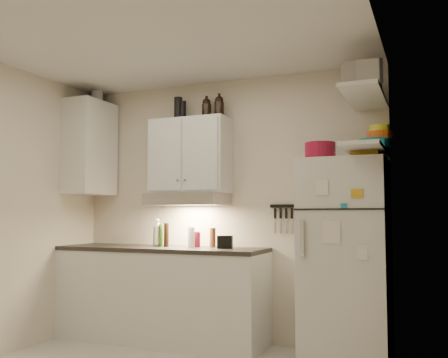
% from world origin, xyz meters
% --- Properties ---
extents(ceiling, '(3.20, 3.00, 0.02)m').
position_xyz_m(ceiling, '(0.00, 0.00, 2.61)').
color(ceiling, silver).
rests_on(ceiling, ground).
extents(back_wall, '(3.20, 0.02, 2.60)m').
position_xyz_m(back_wall, '(0.00, 1.51, 1.30)').
color(back_wall, beige).
rests_on(back_wall, ground).
extents(right_wall, '(0.02, 3.00, 2.60)m').
position_xyz_m(right_wall, '(1.61, 0.00, 1.30)').
color(right_wall, beige).
rests_on(right_wall, ground).
extents(base_cabinet, '(2.10, 0.60, 0.88)m').
position_xyz_m(base_cabinet, '(-0.55, 1.20, 0.44)').
color(base_cabinet, silver).
rests_on(base_cabinet, floor).
extents(countertop, '(2.10, 0.62, 0.04)m').
position_xyz_m(countertop, '(-0.55, 1.20, 0.90)').
color(countertop, '#292623').
rests_on(countertop, base_cabinet).
extents(upper_cabinet, '(0.80, 0.33, 0.75)m').
position_xyz_m(upper_cabinet, '(-0.30, 1.33, 1.83)').
color(upper_cabinet, silver).
rests_on(upper_cabinet, back_wall).
extents(side_cabinet, '(0.33, 0.55, 1.00)m').
position_xyz_m(side_cabinet, '(-1.44, 1.20, 1.95)').
color(side_cabinet, silver).
rests_on(side_cabinet, left_wall).
extents(range_hood, '(0.76, 0.46, 0.12)m').
position_xyz_m(range_hood, '(-0.30, 1.27, 1.39)').
color(range_hood, silver).
rests_on(range_hood, back_wall).
extents(fridge, '(0.70, 0.68, 1.70)m').
position_xyz_m(fridge, '(1.25, 1.16, 0.85)').
color(fridge, silver).
rests_on(fridge, floor).
extents(shelf_hi, '(0.30, 0.95, 0.03)m').
position_xyz_m(shelf_hi, '(1.45, 1.02, 2.20)').
color(shelf_hi, silver).
rests_on(shelf_hi, right_wall).
extents(shelf_lo, '(0.30, 0.95, 0.03)m').
position_xyz_m(shelf_lo, '(1.45, 1.02, 1.76)').
color(shelf_lo, silver).
rests_on(shelf_lo, right_wall).
extents(knife_strip, '(0.42, 0.02, 0.03)m').
position_xyz_m(knife_strip, '(0.70, 1.49, 1.32)').
color(knife_strip, black).
rests_on(knife_strip, back_wall).
extents(dutch_oven, '(0.31, 0.31, 0.15)m').
position_xyz_m(dutch_oven, '(1.06, 1.09, 1.78)').
color(dutch_oven, maroon).
rests_on(dutch_oven, fridge).
extents(book_stack, '(0.24, 0.29, 0.09)m').
position_xyz_m(book_stack, '(1.46, 1.05, 1.75)').
color(book_stack, gold).
rests_on(book_stack, fridge).
extents(spice_jar, '(0.07, 0.07, 0.09)m').
position_xyz_m(spice_jar, '(1.34, 1.10, 1.75)').
color(spice_jar, silver).
rests_on(spice_jar, fridge).
extents(stock_pot, '(0.37, 0.37, 0.20)m').
position_xyz_m(stock_pot, '(1.42, 1.24, 2.32)').
color(stock_pot, silver).
rests_on(stock_pot, shelf_hi).
extents(tin_a, '(0.26, 0.25, 0.22)m').
position_xyz_m(tin_a, '(1.40, 0.87, 2.32)').
color(tin_a, '#AAAAAD').
rests_on(tin_a, shelf_hi).
extents(tin_b, '(0.22, 0.22, 0.19)m').
position_xyz_m(tin_b, '(1.52, 0.77, 2.31)').
color(tin_b, '#AAAAAD').
rests_on(tin_b, shelf_hi).
extents(bowl_teal, '(0.29, 0.29, 0.11)m').
position_xyz_m(bowl_teal, '(1.49, 1.34, 1.83)').
color(bowl_teal, teal).
rests_on(bowl_teal, shelf_lo).
extents(bowl_orange, '(0.23, 0.23, 0.07)m').
position_xyz_m(bowl_orange, '(1.53, 1.39, 1.92)').
color(bowl_orange, orange).
rests_on(bowl_orange, bowl_teal).
extents(bowl_yellow, '(0.18, 0.18, 0.06)m').
position_xyz_m(bowl_yellow, '(1.53, 1.39, 1.99)').
color(bowl_yellow, yellow).
rests_on(bowl_yellow, bowl_orange).
extents(plates, '(0.34, 0.34, 0.07)m').
position_xyz_m(plates, '(1.51, 1.08, 1.81)').
color(plates, teal).
rests_on(plates, shelf_lo).
extents(growler_a, '(0.12, 0.12, 0.22)m').
position_xyz_m(growler_a, '(-0.15, 1.40, 2.31)').
color(growler_a, black).
rests_on(growler_a, upper_cabinet).
extents(growler_b, '(0.10, 0.10, 0.23)m').
position_xyz_m(growler_b, '(-0.00, 1.37, 2.31)').
color(growler_b, black).
rests_on(growler_b, upper_cabinet).
extents(thermos_a, '(0.09, 0.09, 0.21)m').
position_xyz_m(thermos_a, '(-0.41, 1.38, 2.30)').
color(thermos_a, black).
rests_on(thermos_a, upper_cabinet).
extents(thermos_b, '(0.11, 0.11, 0.24)m').
position_xyz_m(thermos_b, '(-0.46, 1.36, 2.32)').
color(thermos_b, black).
rests_on(thermos_b, upper_cabinet).
extents(side_jar, '(0.16, 0.16, 0.17)m').
position_xyz_m(side_jar, '(-1.45, 1.32, 2.53)').
color(side_jar, silver).
rests_on(side_jar, side_cabinet).
extents(soap_bottle, '(0.13, 0.13, 0.31)m').
position_xyz_m(soap_bottle, '(-0.63, 1.27, 1.07)').
color(soap_bottle, silver).
rests_on(soap_bottle, countertop).
extents(pepper_mill, '(0.07, 0.07, 0.19)m').
position_xyz_m(pepper_mill, '(-0.05, 1.34, 1.01)').
color(pepper_mill, brown).
rests_on(pepper_mill, countertop).
extents(oil_bottle, '(0.06, 0.06, 0.22)m').
position_xyz_m(oil_bottle, '(-0.57, 1.23, 1.03)').
color(oil_bottle, '#325F17').
rests_on(oil_bottle, countertop).
extents(vinegar_bottle, '(0.06, 0.06, 0.23)m').
position_xyz_m(vinegar_bottle, '(-0.50, 1.21, 1.04)').
color(vinegar_bottle, black).
rests_on(vinegar_bottle, countertop).
extents(clear_bottle, '(0.07, 0.07, 0.20)m').
position_xyz_m(clear_bottle, '(-0.23, 1.22, 1.02)').
color(clear_bottle, silver).
rests_on(clear_bottle, countertop).
extents(red_jar, '(0.08, 0.08, 0.15)m').
position_xyz_m(red_jar, '(-0.21, 1.30, 0.99)').
color(red_jar, maroon).
rests_on(red_jar, countertop).
extents(caddy, '(0.16, 0.13, 0.12)m').
position_xyz_m(caddy, '(0.12, 1.23, 0.98)').
color(caddy, black).
rests_on(caddy, countertop).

